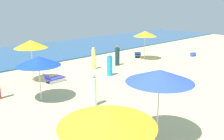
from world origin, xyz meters
TOP-DOWN VIEW (x-y plane):
  - ocean at (0.00, 24.69)m, footprint 60.00×10.63m
  - umbrella_0 at (5.98, 14.95)m, footprint 2.09×2.09m
  - lounge_chair_0_0 at (6.20, 15.91)m, footprint 1.34×1.21m
  - umbrella_1 at (-4.52, 6.03)m, footprint 2.40×2.40m
  - umbrella_3 at (-4.41, 15.76)m, footprint 2.07×2.07m
  - lounge_chair_3_0 at (-3.58, 14.69)m, footprint 1.40×0.68m
  - umbrella_4 at (-7.65, 5.36)m, footprint 2.49×2.49m
  - umbrella_5 at (-5.67, 12.51)m, footprint 2.24×2.24m
  - beachgoer_2 at (2.61, 15.09)m, footprint 0.48×0.48m
  - beachgoer_3 at (-4.18, 10.03)m, footprint 0.39×0.39m
  - beachgoer_4 at (0.08, 13.35)m, footprint 0.50×0.50m
  - beachgoer_7 at (0.45, 15.51)m, footprint 0.41×0.41m
  - cooler_box_0 at (10.43, 12.53)m, footprint 0.58×0.42m

SIDE VIEW (x-z plane):
  - ocean at x=0.00m, z-range 0.00..0.12m
  - cooler_box_0 at x=10.43m, z-range 0.00..0.37m
  - lounge_chair_3_0 at x=-3.58m, z-range -0.08..0.59m
  - lounge_chair_0_0 at x=6.20m, z-range -0.06..0.60m
  - beachgoer_4 at x=0.08m, z-range -0.06..1.54m
  - beachgoer_2 at x=2.61m, z-range -0.06..1.59m
  - beachgoer_3 at x=-4.18m, z-range -0.04..1.61m
  - beachgoer_7 at x=0.45m, z-range -0.05..1.67m
  - umbrella_5 at x=-5.67m, z-range 0.92..3.25m
  - umbrella_4 at x=-7.65m, z-range 0.96..3.33m
  - umbrella_0 at x=5.98m, z-range 1.05..3.61m
  - umbrella_1 at x=-4.52m, z-range 1.10..3.75m
  - umbrella_3 at x=-4.41m, z-range 1.09..3.78m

